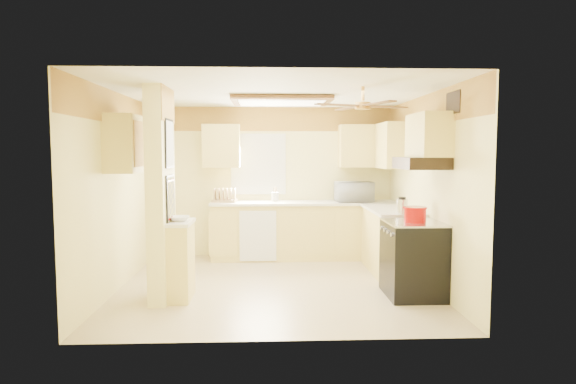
{
  "coord_description": "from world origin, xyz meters",
  "views": [
    {
      "loc": [
        -0.09,
        -6.23,
        1.75
      ],
      "look_at": [
        0.19,
        0.35,
        1.2
      ],
      "focal_mm": 30.0,
      "sensor_mm": 36.0,
      "label": 1
    }
  ],
  "objects_px": {
    "kettle": "(402,206)",
    "microwave": "(354,192)",
    "bowl": "(180,219)",
    "stove": "(413,259)",
    "dutch_oven": "(415,214)"
  },
  "relations": [
    {
      "from": "stove",
      "to": "kettle",
      "type": "bearing_deg",
      "value": 90.09
    },
    {
      "from": "bowl",
      "to": "kettle",
      "type": "xyz_separation_m",
      "value": [
        2.8,
        0.53,
        0.08
      ]
    },
    {
      "from": "dutch_oven",
      "to": "kettle",
      "type": "bearing_deg",
      "value": 89.91
    },
    {
      "from": "stove",
      "to": "dutch_oven",
      "type": "height_order",
      "value": "dutch_oven"
    },
    {
      "from": "bowl",
      "to": "kettle",
      "type": "bearing_deg",
      "value": 10.77
    },
    {
      "from": "microwave",
      "to": "dutch_oven",
      "type": "xyz_separation_m",
      "value": [
        0.34,
        -2.18,
        -0.09
      ]
    },
    {
      "from": "bowl",
      "to": "stove",
      "type": "bearing_deg",
      "value": 0.28
    },
    {
      "from": "microwave",
      "to": "kettle",
      "type": "xyz_separation_m",
      "value": [
        0.34,
        -1.62,
        -0.06
      ]
    },
    {
      "from": "kettle",
      "to": "microwave",
      "type": "bearing_deg",
      "value": 102.0
    },
    {
      "from": "bowl",
      "to": "dutch_oven",
      "type": "xyz_separation_m",
      "value": [
        2.8,
        -0.03,
        0.04
      ]
    },
    {
      "from": "microwave",
      "to": "dutch_oven",
      "type": "height_order",
      "value": "microwave"
    },
    {
      "from": "stove",
      "to": "microwave",
      "type": "relative_size",
      "value": 1.56
    },
    {
      "from": "stove",
      "to": "microwave",
      "type": "bearing_deg",
      "value": 99.16
    },
    {
      "from": "stove",
      "to": "bowl",
      "type": "distance_m",
      "value": 2.85
    },
    {
      "from": "dutch_oven",
      "to": "bowl",
      "type": "bearing_deg",
      "value": 179.3
    }
  ]
}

